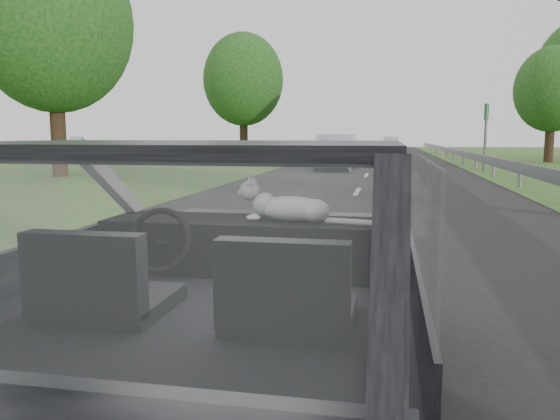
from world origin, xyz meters
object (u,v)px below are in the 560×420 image
at_px(other_car, 336,152).
at_px(highway_sign, 485,138).
at_px(subject_car, 213,299).
at_px(cat, 292,207).

xyz_separation_m(other_car, highway_sign, (6.05, -0.27, 0.60)).
bearing_deg(subject_car, highway_sign, 77.69).
relative_size(subject_car, cat, 7.38).
relative_size(cat, other_car, 0.12).
xyz_separation_m(cat, highway_sign, (4.33, 20.43, 0.28)).
relative_size(other_car, highway_sign, 1.69).
height_order(subject_car, highway_sign, highway_sign).
bearing_deg(highway_sign, subject_car, -86.38).
distance_m(subject_car, other_car, 21.34).
bearing_deg(cat, highway_sign, 84.05).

